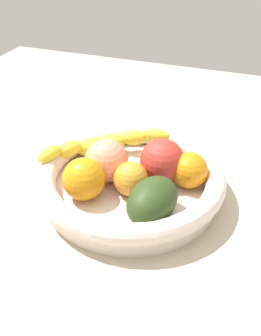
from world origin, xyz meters
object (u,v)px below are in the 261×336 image
at_px(fruit_bowl, 131,181).
at_px(banana_draped_left, 102,144).
at_px(orange_front, 190,170).
at_px(orange_mid_left, 131,179).
at_px(avocado_dark, 152,201).
at_px(peach_blush, 106,162).
at_px(orange_mid_right, 84,179).
at_px(tomato_red, 162,161).

xyz_separation_m(fruit_bowl, banana_draped_left, (0.05, 0.07, 0.02)).
distance_m(fruit_bowl, banana_draped_left, 0.09).
relative_size(banana_draped_left, orange_front, 3.23).
bearing_deg(orange_mid_left, orange_front, -57.60).
xyz_separation_m(avocado_dark, peach_blush, (0.06, 0.09, 0.00)).
bearing_deg(peach_blush, fruit_bowl, -86.06).
bearing_deg(orange_front, orange_mid_left, 122.40).
xyz_separation_m(fruit_bowl, orange_front, (0.03, -0.09, 0.02)).
relative_size(fruit_bowl, peach_blush, 4.27).
relative_size(avocado_dark, peach_blush, 1.33).
bearing_deg(avocado_dark, fruit_bowl, 41.32).
bearing_deg(fruit_bowl, avocado_dark, -138.68).
xyz_separation_m(orange_mid_right, peach_blush, (0.05, -0.01, 0.00)).
height_order(fruit_bowl, avocado_dark, avocado_dark).
relative_size(peach_blush, tomato_red, 0.98).
distance_m(fruit_bowl, orange_front, 0.09).
height_order(orange_front, avocado_dark, avocado_dark).
height_order(orange_mid_right, avocado_dark, orange_mid_right).
xyz_separation_m(orange_front, orange_mid_left, (-0.05, 0.08, -0.00)).
relative_size(orange_mid_right, peach_blush, 0.93).
relative_size(fruit_bowl, orange_front, 5.21).
bearing_deg(peach_blush, avocado_dark, -122.29).
bearing_deg(orange_mid_right, tomato_red, -49.28).
distance_m(orange_mid_right, peach_blush, 0.05).
distance_m(banana_draped_left, orange_mid_left, 0.11).
bearing_deg(tomato_red, orange_front, -91.19).
bearing_deg(avocado_dark, orange_mid_left, 48.51).
xyz_separation_m(orange_mid_right, avocado_dark, (-0.01, -0.11, -0.00)).
height_order(fruit_bowl, banana_draped_left, banana_draped_left).
relative_size(fruit_bowl, banana_draped_left, 1.61).
height_order(orange_mid_left, avocado_dark, avocado_dark).
bearing_deg(fruit_bowl, orange_mid_left, -158.73).
relative_size(orange_mid_right, tomato_red, 0.91).
bearing_deg(peach_blush, orange_mid_left, -111.10).
xyz_separation_m(orange_mid_left, tomato_red, (0.05, -0.03, 0.01)).
xyz_separation_m(orange_front, peach_blush, (-0.03, 0.13, 0.01)).
relative_size(orange_mid_left, tomato_red, 0.75).
bearing_deg(orange_mid_left, orange_mid_right, 117.10).
bearing_deg(orange_front, peach_blush, 103.73).
relative_size(orange_front, orange_mid_left, 1.07).
xyz_separation_m(fruit_bowl, tomato_red, (0.03, -0.04, 0.03)).
bearing_deg(tomato_red, fruit_bowl, 124.79).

